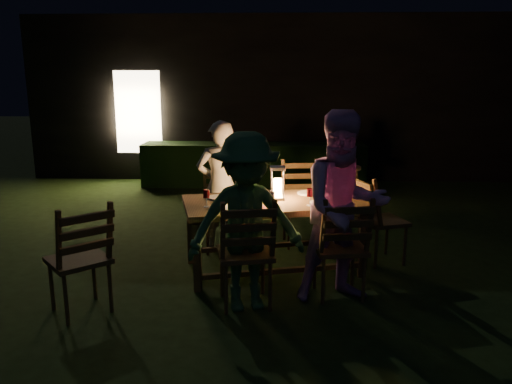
{
  "coord_description": "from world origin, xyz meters",
  "views": [
    {
      "loc": [
        -0.06,
        -5.63,
        2.05
      ],
      "look_at": [
        -0.28,
        -0.31,
        0.81
      ],
      "focal_mm": 35.0,
      "sensor_mm": 36.0,
      "label": 1
    }
  ],
  "objects_px": {
    "chair_spare": "(81,278)",
    "lantern": "(278,185)",
    "person_house_side": "(221,186)",
    "dining_table": "(274,208)",
    "side_table": "(344,172)",
    "chair_near_left": "(246,271)",
    "ice_bucket": "(344,159)",
    "bottle_bucket_b": "(347,156)",
    "chair_far_right": "(302,219)",
    "person_opp_left": "(246,223)",
    "chair_end": "(380,235)",
    "bottle_bucket_a": "(341,156)",
    "chair_near_right": "(339,265)",
    "bottle_table": "(251,189)",
    "person_opp_right": "(344,208)",
    "chair_far_left": "(222,226)"
  },
  "relations": [
    {
      "from": "chair_spare",
      "to": "lantern",
      "type": "height_order",
      "value": "lantern"
    },
    {
      "from": "person_house_side",
      "to": "dining_table",
      "type": "bearing_deg",
      "value": 118.76
    },
    {
      "from": "dining_table",
      "to": "side_table",
      "type": "distance_m",
      "value": 2.7
    },
    {
      "from": "lantern",
      "to": "chair_near_left",
      "type": "bearing_deg",
      "value": -107.13
    },
    {
      "from": "chair_near_left",
      "to": "ice_bucket",
      "type": "distance_m",
      "value": 3.62
    },
    {
      "from": "side_table",
      "to": "bottle_bucket_b",
      "type": "height_order",
      "value": "bottle_bucket_b"
    },
    {
      "from": "chair_far_right",
      "to": "person_opp_left",
      "type": "height_order",
      "value": "person_opp_left"
    },
    {
      "from": "person_house_side",
      "to": "bottle_bucket_b",
      "type": "xyz_separation_m",
      "value": [
        1.74,
        1.84,
        0.08
      ]
    },
    {
      "from": "chair_end",
      "to": "bottle_bucket_a",
      "type": "bearing_deg",
      "value": 166.02
    },
    {
      "from": "chair_near_right",
      "to": "chair_spare",
      "type": "bearing_deg",
      "value": -177.67
    },
    {
      "from": "bottle_table",
      "to": "dining_table",
      "type": "bearing_deg",
      "value": 14.23
    },
    {
      "from": "ice_bucket",
      "to": "side_table",
      "type": "bearing_deg",
      "value": 63.43
    },
    {
      "from": "chair_near_right",
      "to": "side_table",
      "type": "distance_m",
      "value": 3.17
    },
    {
      "from": "person_opp_right",
      "to": "lantern",
      "type": "xyz_separation_m",
      "value": [
        -0.6,
        0.74,
        0.05
      ]
    },
    {
      "from": "chair_near_right",
      "to": "dining_table",
      "type": "bearing_deg",
      "value": 126.18
    },
    {
      "from": "side_table",
      "to": "person_house_side",
      "type": "bearing_deg",
      "value": -133.19
    },
    {
      "from": "chair_far_left",
      "to": "bottle_table",
      "type": "xyz_separation_m",
      "value": [
        0.38,
        -0.7,
        0.62
      ]
    },
    {
      "from": "chair_near_right",
      "to": "person_opp_left",
      "type": "distance_m",
      "value": 1.02
    },
    {
      "from": "bottle_table",
      "to": "bottle_bucket_b",
      "type": "relative_size",
      "value": 0.88
    },
    {
      "from": "bottle_table",
      "to": "bottle_bucket_a",
      "type": "distance_m",
      "value": 2.8
    },
    {
      "from": "dining_table",
      "to": "chair_spare",
      "type": "bearing_deg",
      "value": -161.85
    },
    {
      "from": "bottle_bucket_b",
      "to": "chair_spare",
      "type": "bearing_deg",
      "value": -127.78
    },
    {
      "from": "chair_far_right",
      "to": "bottle_bucket_b",
      "type": "distance_m",
      "value": 1.89
    },
    {
      "from": "chair_far_right",
      "to": "person_opp_right",
      "type": "bearing_deg",
      "value": 92.94
    },
    {
      "from": "person_opp_right",
      "to": "lantern",
      "type": "distance_m",
      "value": 0.96
    },
    {
      "from": "lantern",
      "to": "ice_bucket",
      "type": "relative_size",
      "value": 1.17
    },
    {
      "from": "chair_far_left",
      "to": "bottle_table",
      "type": "distance_m",
      "value": 1.01
    },
    {
      "from": "person_opp_right",
      "to": "side_table",
      "type": "relative_size",
      "value": 2.52
    },
    {
      "from": "chair_near_right",
      "to": "chair_spare",
      "type": "height_order",
      "value": "chair_spare"
    },
    {
      "from": "dining_table",
      "to": "lantern",
      "type": "distance_m",
      "value": 0.24
    },
    {
      "from": "dining_table",
      "to": "ice_bucket",
      "type": "height_order",
      "value": "ice_bucket"
    },
    {
      "from": "chair_near_left",
      "to": "person_house_side",
      "type": "bearing_deg",
      "value": 92.7
    },
    {
      "from": "person_house_side",
      "to": "bottle_table",
      "type": "bearing_deg",
      "value": 103.71
    },
    {
      "from": "bottle_table",
      "to": "chair_spare",
      "type": "bearing_deg",
      "value": -145.08
    },
    {
      "from": "person_opp_right",
      "to": "person_opp_left",
      "type": "height_order",
      "value": "person_opp_right"
    },
    {
      "from": "person_opp_left",
      "to": "bottle_bucket_b",
      "type": "bearing_deg",
      "value": 54.45
    },
    {
      "from": "dining_table",
      "to": "person_opp_left",
      "type": "distance_m",
      "value": 0.94
    },
    {
      "from": "person_opp_right",
      "to": "ice_bucket",
      "type": "bearing_deg",
      "value": 68.27
    },
    {
      "from": "person_house_side",
      "to": "side_table",
      "type": "bearing_deg",
      "value": -147.42
    },
    {
      "from": "chair_far_right",
      "to": "bottle_bucket_a",
      "type": "xyz_separation_m",
      "value": [
        0.66,
        1.56,
        0.54
      ]
    },
    {
      "from": "chair_end",
      "to": "side_table",
      "type": "relative_size",
      "value": 1.49
    },
    {
      "from": "person_opp_left",
      "to": "bottle_table",
      "type": "bearing_deg",
      "value": 76.29
    },
    {
      "from": "person_opp_right",
      "to": "bottle_bucket_a",
      "type": "height_order",
      "value": "person_opp_right"
    },
    {
      "from": "chair_near_left",
      "to": "side_table",
      "type": "relative_size",
      "value": 1.53
    },
    {
      "from": "person_opp_left",
      "to": "ice_bucket",
      "type": "xyz_separation_m",
      "value": [
        1.29,
        3.39,
        0.01
      ]
    },
    {
      "from": "chair_far_left",
      "to": "ice_bucket",
      "type": "relative_size",
      "value": 3.23
    },
    {
      "from": "person_opp_right",
      "to": "lantern",
      "type": "height_order",
      "value": "person_opp_right"
    },
    {
      "from": "dining_table",
      "to": "chair_near_right",
      "type": "relative_size",
      "value": 1.95
    },
    {
      "from": "chair_near_right",
      "to": "bottle_bucket_b",
      "type": "bearing_deg",
      "value": 73.17
    },
    {
      "from": "dining_table",
      "to": "chair_far_right",
      "type": "xyz_separation_m",
      "value": [
        0.35,
        0.88,
        -0.37
      ]
    }
  ]
}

